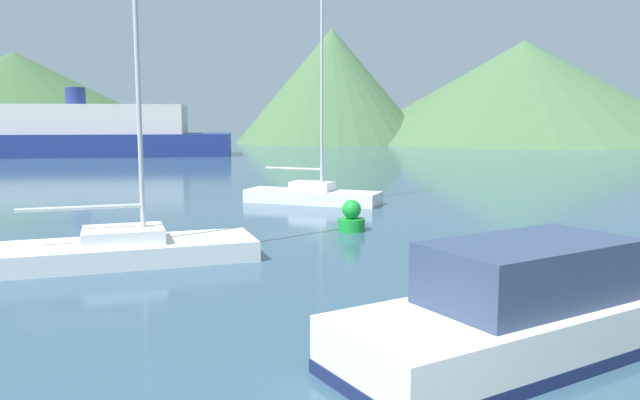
{
  "coord_description": "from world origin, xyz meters",
  "views": [
    {
      "loc": [
        -3.62,
        -3.4,
        3.55
      ],
      "look_at": [
        0.65,
        14.0,
        1.2
      ],
      "focal_mm": 35.0,
      "sensor_mm": 36.0,
      "label": 1
    }
  ],
  "objects_px": {
    "sailboat_inner": "(312,192)",
    "ferry_distant": "(77,133)",
    "sailboat_middle": "(124,245)",
    "buoy_marker": "(352,218)",
    "motorboat_near": "(586,305)"
  },
  "relations": [
    {
      "from": "ferry_distant",
      "to": "sailboat_inner",
      "type": "bearing_deg",
      "value": -62.68
    },
    {
      "from": "buoy_marker",
      "to": "sailboat_middle",
      "type": "bearing_deg",
      "value": -157.26
    },
    {
      "from": "sailboat_inner",
      "to": "ferry_distant",
      "type": "height_order",
      "value": "sailboat_inner"
    },
    {
      "from": "ferry_distant",
      "to": "buoy_marker",
      "type": "height_order",
      "value": "ferry_distant"
    },
    {
      "from": "sailboat_middle",
      "to": "ferry_distant",
      "type": "xyz_separation_m",
      "value": [
        -7.13,
        47.45,
        1.72
      ]
    },
    {
      "from": "motorboat_near",
      "to": "sailboat_inner",
      "type": "xyz_separation_m",
      "value": [
        -0.68,
        16.83,
        -0.07
      ]
    },
    {
      "from": "buoy_marker",
      "to": "ferry_distant",
      "type": "bearing_deg",
      "value": 107.27
    },
    {
      "from": "sailboat_middle",
      "to": "ferry_distant",
      "type": "distance_m",
      "value": 48.02
    },
    {
      "from": "ferry_distant",
      "to": "motorboat_near",
      "type": "bearing_deg",
      "value": -67.97
    },
    {
      "from": "sailboat_inner",
      "to": "ferry_distant",
      "type": "distance_m",
      "value": 40.59
    },
    {
      "from": "buoy_marker",
      "to": "sailboat_inner",
      "type": "bearing_deg",
      "value": 87.79
    },
    {
      "from": "buoy_marker",
      "to": "motorboat_near",
      "type": "bearing_deg",
      "value": -84.79
    },
    {
      "from": "sailboat_middle",
      "to": "ferry_distant",
      "type": "bearing_deg",
      "value": 93.71
    },
    {
      "from": "sailboat_inner",
      "to": "buoy_marker",
      "type": "bearing_deg",
      "value": -57.58
    },
    {
      "from": "motorboat_near",
      "to": "sailboat_inner",
      "type": "height_order",
      "value": "sailboat_inner"
    }
  ]
}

